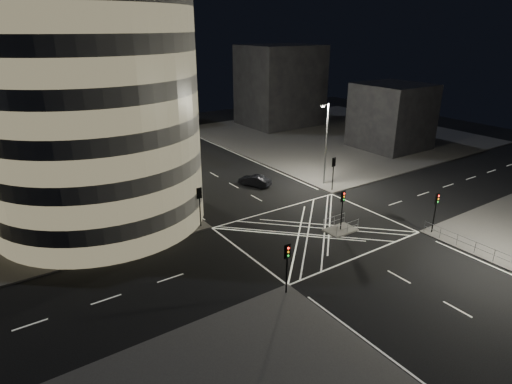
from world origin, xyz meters
TOP-DOWN VIEW (x-y plane):
  - ground at (0.00, 0.00)m, footprint 120.00×120.00m
  - sidewalk_far_right at (29.00, 27.00)m, footprint 42.00×42.00m
  - central_island at (2.00, -1.50)m, footprint 3.00×2.00m
  - office_tower_curved at (-20.74, 18.74)m, footprint 30.00×29.00m
  - building_right_far at (26.00, 40.00)m, footprint 14.00×12.00m
  - building_right_near at (30.00, 16.00)m, footprint 10.00×10.00m
  - building_far_end at (-4.00, 58.00)m, footprint 18.00×8.00m
  - tree_a at (-10.50, 9.00)m, footprint 4.91×4.91m
  - tree_b at (-10.50, 15.00)m, footprint 4.53×4.53m
  - tree_c at (-10.50, 21.00)m, footprint 4.35×4.35m
  - tree_d at (-10.50, 27.00)m, footprint 5.58×5.58m
  - tree_e at (-10.50, 33.00)m, footprint 3.77×3.77m
  - traffic_signal_fl at (-8.80, 6.80)m, footprint 0.55×0.22m
  - traffic_signal_nl at (-8.80, -6.80)m, footprint 0.55×0.22m
  - traffic_signal_fr at (8.80, 6.80)m, footprint 0.55×0.22m
  - traffic_signal_nr at (8.80, -6.80)m, footprint 0.55×0.22m
  - traffic_signal_island at (2.00, -1.50)m, footprint 0.55×0.22m
  - street_lamp_left_near at (-9.44, 12.00)m, footprint 1.25×0.25m
  - street_lamp_left_far at (-9.44, 30.00)m, footprint 1.25×0.25m
  - street_lamp_right_far at (9.44, 9.00)m, footprint 1.25×0.25m
  - railing_near_right at (8.30, -12.15)m, footprint 0.06×11.70m
  - railing_island_south at (2.00, -2.40)m, footprint 2.80×0.06m
  - railing_island_north at (2.00, -0.60)m, footprint 2.80×0.06m
  - sedan at (2.11, 13.50)m, footprint 3.03×4.33m

SIDE VIEW (x-z plane):
  - ground at x=0.00m, z-range 0.00..0.00m
  - sidewalk_far_right at x=29.00m, z-range 0.00..0.15m
  - central_island at x=2.00m, z-range 0.00..0.15m
  - sedan at x=2.11m, z-range 0.00..1.35m
  - railing_near_right at x=8.30m, z-range 0.15..1.25m
  - railing_island_south at x=2.00m, z-range 0.15..1.25m
  - railing_island_north at x=2.00m, z-range 0.15..1.25m
  - traffic_signal_fl at x=-8.80m, z-range 0.91..4.91m
  - traffic_signal_nl at x=-8.80m, z-range 0.91..4.91m
  - traffic_signal_fr at x=8.80m, z-range 0.91..4.91m
  - traffic_signal_nr at x=8.80m, z-range 0.91..4.91m
  - traffic_signal_island at x=2.00m, z-range 0.91..4.91m
  - tree_e at x=-10.50m, z-range 0.93..6.86m
  - tree_c at x=-10.50m, z-range 1.25..8.46m
  - tree_b at x=-10.50m, z-range 1.19..8.52m
  - tree_a at x=-10.50m, z-range 1.13..8.74m
  - building_right_near at x=30.00m, z-range 0.15..10.15m
  - street_lamp_left_near at x=-9.44m, z-range 0.54..10.54m
  - street_lamp_left_far at x=-9.44m, z-range 0.54..10.54m
  - street_lamp_right_far at x=9.44m, z-range 0.54..10.54m
  - tree_d at x=-10.50m, z-range 1.34..10.16m
  - building_right_far at x=26.00m, z-range 0.15..15.15m
  - building_far_end at x=-4.00m, z-range 0.00..18.00m
  - office_tower_curved at x=-20.74m, z-range -0.95..26.25m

